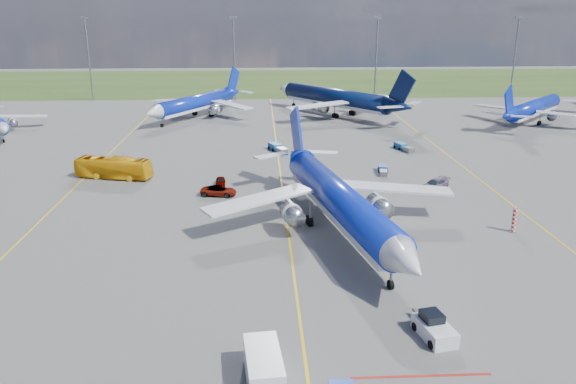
{
  "coord_description": "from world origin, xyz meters",
  "views": [
    {
      "loc": [
        -3.03,
        -50.91,
        24.55
      ],
      "look_at": [
        0.12,
        11.89,
        4.0
      ],
      "focal_mm": 35.0,
      "sensor_mm": 36.0,
      "label": 1
    }
  ],
  "objects_px": {
    "service_car_a": "(220,181)",
    "service_van": "(264,368)",
    "bg_jet_n": "(335,115)",
    "baggage_tug_c": "(277,148)",
    "apron_bus": "(114,168)",
    "service_car_c": "(435,184)",
    "bg_jet_ne": "(532,122)",
    "baggage_tug_e": "(403,147)",
    "service_car_b": "(219,191)",
    "main_airliner": "(338,232)",
    "baggage_tug_w": "(383,170)",
    "bg_jet_nnw": "(197,118)",
    "pushback_tug": "(434,328)",
    "warning_post": "(514,220)"
  },
  "relations": [
    {
      "from": "service_car_a",
      "to": "baggage_tug_w",
      "type": "relative_size",
      "value": 0.72
    },
    {
      "from": "service_van",
      "to": "service_car_b",
      "type": "xyz_separation_m",
      "value": [
        -5.86,
        41.23,
        -0.5
      ]
    },
    {
      "from": "service_car_a",
      "to": "service_van",
      "type": "bearing_deg",
      "value": -85.52
    },
    {
      "from": "baggage_tug_w",
      "to": "baggage_tug_c",
      "type": "xyz_separation_m",
      "value": [
        -16.17,
        14.94,
        0.11
      ]
    },
    {
      "from": "bg_jet_nnw",
      "to": "main_airliner",
      "type": "distance_m",
      "value": 76.88
    },
    {
      "from": "main_airliner",
      "to": "baggage_tug_e",
      "type": "bearing_deg",
      "value": 54.54
    },
    {
      "from": "bg_jet_ne",
      "to": "baggage_tug_e",
      "type": "height_order",
      "value": "bg_jet_ne"
    },
    {
      "from": "service_car_a",
      "to": "service_car_b",
      "type": "xyz_separation_m",
      "value": [
        0.06,
        -4.79,
        0.1
      ]
    },
    {
      "from": "service_car_c",
      "to": "baggage_tug_e",
      "type": "xyz_separation_m",
      "value": [
        1.2,
        23.32,
        -0.19
      ]
    },
    {
      "from": "pushback_tug",
      "to": "service_car_b",
      "type": "relative_size",
      "value": 1.15
    },
    {
      "from": "bg_jet_nnw",
      "to": "bg_jet_ne",
      "type": "xyz_separation_m",
      "value": [
        76.9,
        -9.58,
        0.0
      ]
    },
    {
      "from": "service_van",
      "to": "service_car_a",
      "type": "relative_size",
      "value": 1.58
    },
    {
      "from": "service_car_a",
      "to": "baggage_tug_c",
      "type": "distance_m",
      "value": 22.12
    },
    {
      "from": "bg_jet_n",
      "to": "baggage_tug_w",
      "type": "bearing_deg",
      "value": 54.17
    },
    {
      "from": "service_van",
      "to": "baggage_tug_e",
      "type": "height_order",
      "value": "service_van"
    },
    {
      "from": "service_car_b",
      "to": "service_car_a",
      "type": "bearing_deg",
      "value": 11.2
    },
    {
      "from": "service_car_a",
      "to": "baggage_tug_e",
      "type": "distance_m",
      "value": 37.72
    },
    {
      "from": "baggage_tug_w",
      "to": "baggage_tug_e",
      "type": "xyz_separation_m",
      "value": [
        6.86,
        14.69,
        0.05
      ]
    },
    {
      "from": "pushback_tug",
      "to": "warning_post",
      "type": "bearing_deg",
      "value": 41.09
    },
    {
      "from": "apron_bus",
      "to": "service_car_c",
      "type": "distance_m",
      "value": 47.86
    },
    {
      "from": "warning_post",
      "to": "pushback_tug",
      "type": "height_order",
      "value": "warning_post"
    },
    {
      "from": "main_airliner",
      "to": "bg_jet_ne",
      "type": "bearing_deg",
      "value": 38.58
    },
    {
      "from": "bg_jet_ne",
      "to": "baggage_tug_e",
      "type": "relative_size",
      "value": 7.07
    },
    {
      "from": "service_van",
      "to": "service_car_b",
      "type": "relative_size",
      "value": 1.1
    },
    {
      "from": "bg_jet_n",
      "to": "baggage_tug_w",
      "type": "relative_size",
      "value": 9.79
    },
    {
      "from": "service_van",
      "to": "apron_bus",
      "type": "xyz_separation_m",
      "value": [
        -22.32,
        50.48,
        0.45
      ]
    },
    {
      "from": "bg_jet_n",
      "to": "baggage_tug_c",
      "type": "height_order",
      "value": "bg_jet_n"
    },
    {
      "from": "service_van",
      "to": "baggage_tug_c",
      "type": "height_order",
      "value": "service_van"
    },
    {
      "from": "bg_jet_n",
      "to": "service_car_a",
      "type": "height_order",
      "value": "bg_jet_n"
    },
    {
      "from": "bg_jet_ne",
      "to": "baggage_tug_c",
      "type": "height_order",
      "value": "bg_jet_ne"
    },
    {
      "from": "warning_post",
      "to": "service_car_a",
      "type": "xyz_separation_m",
      "value": [
        -34.97,
        19.8,
        -0.92
      ]
    },
    {
      "from": "main_airliner",
      "to": "service_car_a",
      "type": "xyz_separation_m",
      "value": [
        -14.8,
        18.86,
        0.58
      ]
    },
    {
      "from": "bg_jet_nnw",
      "to": "bg_jet_n",
      "type": "relative_size",
      "value": 0.84
    },
    {
      "from": "bg_jet_ne",
      "to": "baggage_tug_w",
      "type": "bearing_deg",
      "value": 86.98
    },
    {
      "from": "service_car_a",
      "to": "bg_jet_ne",
      "type": "bearing_deg",
      "value": 30.51
    },
    {
      "from": "service_car_b",
      "to": "service_car_c",
      "type": "bearing_deg",
      "value": -76.86
    },
    {
      "from": "service_car_b",
      "to": "baggage_tug_w",
      "type": "xyz_separation_m",
      "value": [
        25.09,
        10.06,
        -0.2
      ]
    },
    {
      "from": "bg_jet_ne",
      "to": "main_airliner",
      "type": "distance_m",
      "value": 82.75
    },
    {
      "from": "bg_jet_ne",
      "to": "baggage_tug_w",
      "type": "height_order",
      "value": "bg_jet_ne"
    },
    {
      "from": "baggage_tug_c",
      "to": "warning_post",
      "type": "bearing_deg",
      "value": -79.97
    },
    {
      "from": "service_car_b",
      "to": "baggage_tug_c",
      "type": "relative_size",
      "value": 0.86
    },
    {
      "from": "service_van",
      "to": "baggage_tug_c",
      "type": "xyz_separation_m",
      "value": [
        3.06,
        66.23,
        -0.6
      ]
    },
    {
      "from": "warning_post",
      "to": "bg_jet_ne",
      "type": "xyz_separation_m",
      "value": [
        32.87,
        64.45,
        -1.5
      ]
    },
    {
      "from": "bg_jet_ne",
      "to": "service_car_c",
      "type": "bearing_deg",
      "value": 96.65
    },
    {
      "from": "bg_jet_n",
      "to": "baggage_tug_c",
      "type": "bearing_deg",
      "value": 30.13
    },
    {
      "from": "service_car_c",
      "to": "service_car_a",
      "type": "bearing_deg",
      "value": -134.42
    },
    {
      "from": "service_car_b",
      "to": "baggage_tug_w",
      "type": "bearing_deg",
      "value": -57.67
    },
    {
      "from": "apron_bus",
      "to": "baggage_tug_w",
      "type": "relative_size",
      "value": 2.48
    },
    {
      "from": "bg_jet_nnw",
      "to": "bg_jet_n",
      "type": "xyz_separation_m",
      "value": [
        33.18,
        1.85,
        0.0
      ]
    },
    {
      "from": "bg_jet_n",
      "to": "baggage_tug_e",
      "type": "height_order",
      "value": "bg_jet_n"
    }
  ]
}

